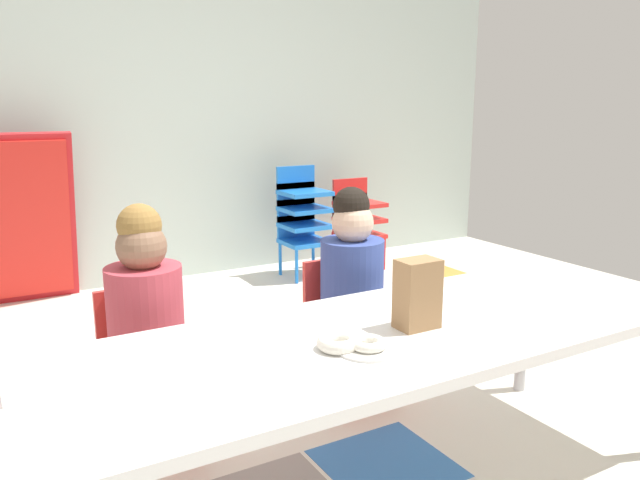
{
  "coord_description": "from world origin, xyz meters",
  "views": [
    {
      "loc": [
        -1.21,
        -2.07,
        1.26
      ],
      "look_at": [
        -0.2,
        -0.33,
        0.81
      ],
      "focal_mm": 35.22,
      "sensor_mm": 36.0,
      "label": 1
    }
  ],
  "objects": [
    {
      "name": "kid_chair_red_stack",
      "position": [
        1.4,
        1.88,
        0.4
      ],
      "size": [
        0.32,
        0.3,
        0.68
      ],
      "color": "red",
      "rests_on": "ground_plane"
    },
    {
      "name": "ground_plane",
      "position": [
        -0.0,
        0.0,
        -0.01
      ],
      "size": [
        5.86,
        4.69,
        0.02
      ],
      "color": "silver"
    },
    {
      "name": "craft_table",
      "position": [
        -0.12,
        -0.58,
        0.52
      ],
      "size": [
        2.12,
        0.74,
        0.56
      ],
      "color": "white",
      "rests_on": "ground_plane"
    },
    {
      "name": "seated_child_near_camera",
      "position": [
        -0.7,
        0.02,
        0.55
      ],
      "size": [
        0.35,
        0.35,
        0.92
      ],
      "color": "red",
      "rests_on": "ground_plane"
    },
    {
      "name": "seated_child_middle_seat",
      "position": [
        0.15,
        0.02,
        0.55
      ],
      "size": [
        0.34,
        0.34,
        0.92
      ],
      "color": "red",
      "rests_on": "ground_plane"
    },
    {
      "name": "kid_chair_blue_stack",
      "position": [
        0.92,
        1.88,
        0.46
      ],
      "size": [
        0.32,
        0.3,
        0.8
      ],
      "color": "blue",
      "rests_on": "ground_plane"
    },
    {
      "name": "donut_powdered_on_plate",
      "position": [
        -0.25,
        -0.68,
        0.59
      ],
      "size": [
        0.11,
        0.11,
        0.03
      ],
      "primitive_type": "torus",
      "color": "white",
      "rests_on": "craft_table"
    },
    {
      "name": "paper_plate_near_edge",
      "position": [
        -0.25,
        -0.68,
        0.57
      ],
      "size": [
        0.18,
        0.18,
        0.01
      ],
      "primitive_type": "cylinder",
      "color": "white",
      "rests_on": "craft_table"
    },
    {
      "name": "paper_bag_brown",
      "position": [
        -0.01,
        -0.6,
        0.67
      ],
      "size": [
        0.13,
        0.09,
        0.22
      ],
      "primitive_type": "cube",
      "color": "#9E754C",
      "rests_on": "craft_table"
    },
    {
      "name": "donut_powdered_loose",
      "position": [
        -0.31,
        -0.63,
        0.58
      ],
      "size": [
        0.13,
        0.13,
        0.04
      ],
      "primitive_type": "torus",
      "color": "white",
      "rests_on": "craft_table"
    },
    {
      "name": "back_wall",
      "position": [
        0.0,
        2.34,
        1.32
      ],
      "size": [
        5.86,
        0.1,
        2.65
      ],
      "primitive_type": "cube",
      "color": "#B2C1B7",
      "rests_on": "ground_plane"
    }
  ]
}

